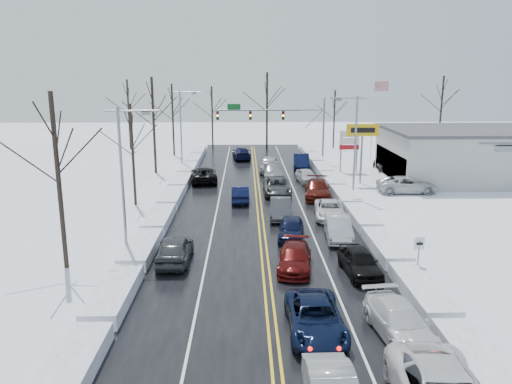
{
  "coord_description": "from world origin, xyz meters",
  "views": [
    {
      "loc": [
        -1.15,
        -33.21,
        10.96
      ],
      "look_at": [
        -0.38,
        1.98,
        2.5
      ],
      "focal_mm": 35.0,
      "sensor_mm": 36.0,
      "label": 1
    }
  ],
  "objects_px": {
    "traffic_signal_mast": "(283,119)",
    "oncoming_car_0": "(240,202)",
    "flagpole": "(374,113)",
    "dealership_building": "(485,154)",
    "tires_plus_sign": "(362,134)"
  },
  "relations": [
    {
      "from": "traffic_signal_mast",
      "to": "oncoming_car_0",
      "type": "bearing_deg",
      "value": -104.79
    },
    {
      "from": "flagpole",
      "to": "oncoming_car_0",
      "type": "height_order",
      "value": "flagpole"
    },
    {
      "from": "traffic_signal_mast",
      "to": "dealership_building",
      "type": "xyz_separation_m",
      "value": [
        20.53,
        -9.99,
        -2.82
      ]
    },
    {
      "from": "dealership_building",
      "to": "oncoming_car_0",
      "type": "distance_m",
      "value": 27.31
    },
    {
      "from": "traffic_signal_mast",
      "to": "dealership_building",
      "type": "distance_m",
      "value": 23.01
    },
    {
      "from": "tires_plus_sign",
      "to": "oncoming_car_0",
      "type": "distance_m",
      "value": 14.93
    },
    {
      "from": "dealership_building",
      "to": "tires_plus_sign",
      "type": "bearing_deg",
      "value": -171.53
    },
    {
      "from": "dealership_building",
      "to": "flagpole",
      "type": "bearing_deg",
      "value": 126.27
    },
    {
      "from": "traffic_signal_mast",
      "to": "oncoming_car_0",
      "type": "distance_m",
      "value": 20.55
    },
    {
      "from": "flagpole",
      "to": "dealership_building",
      "type": "bearing_deg",
      "value": -53.73
    },
    {
      "from": "dealership_building",
      "to": "oncoming_car_0",
      "type": "relative_size",
      "value": 4.79
    },
    {
      "from": "traffic_signal_mast",
      "to": "oncoming_car_0",
      "type": "relative_size",
      "value": 3.12
    },
    {
      "from": "traffic_signal_mast",
      "to": "flagpole",
      "type": "distance_m",
      "value": 11.9
    },
    {
      "from": "flagpole",
      "to": "oncoming_car_0",
      "type": "xyz_separation_m",
      "value": [
        -16.78,
        -21.16,
        -5.93
      ]
    },
    {
      "from": "traffic_signal_mast",
      "to": "flagpole",
      "type": "height_order",
      "value": "flagpole"
    }
  ]
}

